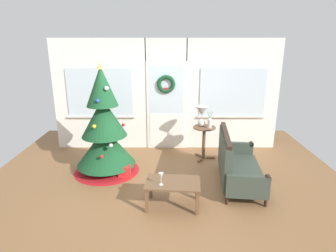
# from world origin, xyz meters

# --- Properties ---
(ground_plane) EXTENTS (6.76, 6.76, 0.00)m
(ground_plane) POSITION_xyz_m (0.00, 0.00, 0.00)
(ground_plane) COLOR brown
(back_wall_with_door) EXTENTS (5.20, 0.19, 2.55)m
(back_wall_with_door) POSITION_xyz_m (0.00, 2.08, 1.28)
(back_wall_with_door) COLOR white
(back_wall_with_door) RESTS_ON ground
(christmas_tree) EXTENTS (1.28, 1.28, 2.13)m
(christmas_tree) POSITION_xyz_m (-1.18, 0.76, 0.81)
(christmas_tree) COLOR #4C331E
(christmas_tree) RESTS_ON ground
(settee_sofa) EXTENTS (0.87, 1.64, 0.96)m
(settee_sofa) POSITION_xyz_m (1.24, 0.26, 0.38)
(settee_sofa) COLOR black
(settee_sofa) RESTS_ON ground
(side_table) EXTENTS (0.50, 0.48, 0.73)m
(side_table) POSITION_xyz_m (0.82, 1.37, 0.52)
(side_table) COLOR brown
(side_table) RESTS_ON ground
(table_lamp) EXTENTS (0.28, 0.28, 0.44)m
(table_lamp) POSITION_xyz_m (0.76, 1.41, 1.02)
(table_lamp) COLOR silver
(table_lamp) RESTS_ON side_table
(flower_vase) EXTENTS (0.11, 0.10, 0.35)m
(flower_vase) POSITION_xyz_m (0.92, 1.31, 0.85)
(flower_vase) COLOR beige
(flower_vase) RESTS_ON side_table
(coffee_table) EXTENTS (0.88, 0.59, 0.41)m
(coffee_table) POSITION_xyz_m (0.12, -0.48, 0.35)
(coffee_table) COLOR brown
(coffee_table) RESTS_ON ground
(wine_glass) EXTENTS (0.08, 0.08, 0.20)m
(wine_glass) POSITION_xyz_m (-0.06, -0.57, 0.55)
(wine_glass) COLOR silver
(wine_glass) RESTS_ON coffee_table
(gift_box) EXTENTS (0.22, 0.20, 0.22)m
(gift_box) POSITION_xyz_m (-0.79, 0.51, 0.11)
(gift_box) COLOR red
(gift_box) RESTS_ON ground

